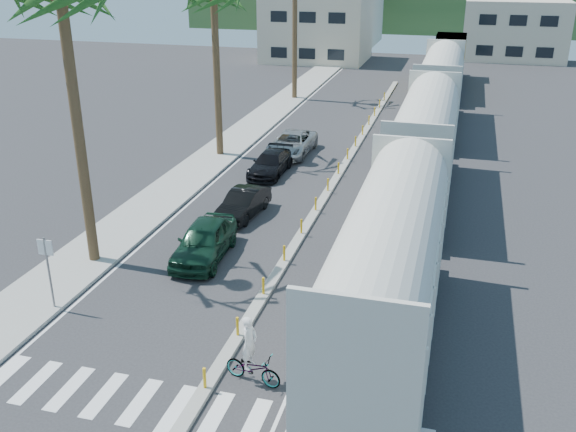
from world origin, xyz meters
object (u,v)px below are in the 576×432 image
object	(u,v)px
street_sign	(48,263)
car_second	(243,204)
car_lead	(204,241)
cyclist	(252,362)

from	to	relation	value
street_sign	car_second	size ratio (longest dim) A/B	0.70
car_second	street_sign	bearing A→B (deg)	-104.58
street_sign	car_lead	size ratio (longest dim) A/B	0.60
car_lead	cyclist	distance (m)	9.10
car_lead	car_second	size ratio (longest dim) A/B	1.17
street_sign	car_second	xyz separation A→B (m)	(3.86, 10.60, -1.29)
cyclist	car_second	bearing A→B (deg)	31.91
street_sign	cyclist	bearing A→B (deg)	-14.10
car_lead	cyclist	xyz separation A→B (m)	(4.76, -7.75, -0.10)
street_sign	car_second	bearing A→B (deg)	69.97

